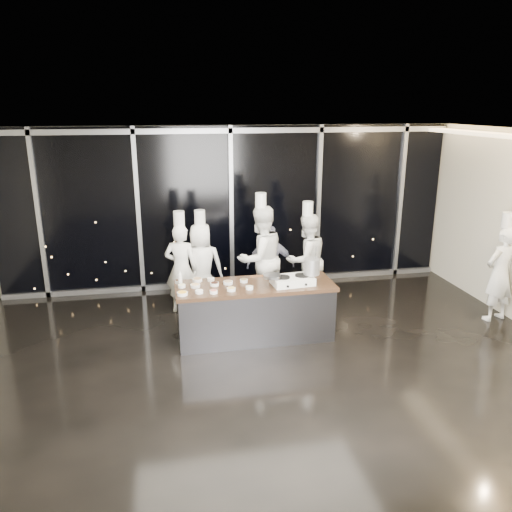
{
  "coord_description": "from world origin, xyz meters",
  "views": [
    {
      "loc": [
        -1.36,
        -6.24,
        3.56
      ],
      "look_at": [
        0.07,
        1.2,
        1.26
      ],
      "focal_mm": 35.0,
      "sensor_mm": 36.0,
      "label": 1
    }
  ],
  "objects_px": {
    "chef_center": "(261,258)",
    "chef_side": "(500,273)",
    "stock_pot": "(312,266)",
    "chef_left": "(201,265)",
    "demo_counter": "(255,311)",
    "chef_right": "(306,259)",
    "frying_pan": "(271,276)",
    "stove": "(292,280)",
    "guest": "(271,265)",
    "chef_far_left": "(181,267)"
  },
  "relations": [
    {
      "from": "chef_center",
      "to": "chef_side",
      "type": "xyz_separation_m",
      "value": [
        3.88,
        -1.25,
        -0.11
      ]
    },
    {
      "from": "stock_pot",
      "to": "chef_left",
      "type": "xyz_separation_m",
      "value": [
        -1.59,
        1.49,
        -0.36
      ]
    },
    {
      "from": "demo_counter",
      "to": "chef_right",
      "type": "xyz_separation_m",
      "value": [
        1.19,
        1.23,
        0.41
      ]
    },
    {
      "from": "demo_counter",
      "to": "frying_pan",
      "type": "xyz_separation_m",
      "value": [
        0.23,
        -0.12,
        0.61
      ]
    },
    {
      "from": "stove",
      "to": "chef_left",
      "type": "xyz_separation_m",
      "value": [
        -1.28,
        1.5,
        -0.16
      ]
    },
    {
      "from": "stove",
      "to": "stock_pot",
      "type": "distance_m",
      "value": 0.37
    },
    {
      "from": "frying_pan",
      "to": "stock_pot",
      "type": "xyz_separation_m",
      "value": [
        0.65,
        0.03,
        0.1
      ]
    },
    {
      "from": "guest",
      "to": "chef_right",
      "type": "distance_m",
      "value": 0.66
    },
    {
      "from": "chef_far_left",
      "to": "chef_center",
      "type": "height_order",
      "value": "chef_center"
    },
    {
      "from": "chef_far_left",
      "to": "chef_right",
      "type": "distance_m",
      "value": 2.27
    },
    {
      "from": "demo_counter",
      "to": "frying_pan",
      "type": "relative_size",
      "value": 5.08
    },
    {
      "from": "stock_pot",
      "to": "chef_side",
      "type": "relative_size",
      "value": 0.13
    },
    {
      "from": "demo_counter",
      "to": "guest",
      "type": "xyz_separation_m",
      "value": [
        0.55,
        1.35,
        0.29
      ]
    },
    {
      "from": "stove",
      "to": "guest",
      "type": "height_order",
      "value": "guest"
    },
    {
      "from": "stock_pot",
      "to": "guest",
      "type": "relative_size",
      "value": 0.17
    },
    {
      "from": "stock_pot",
      "to": "chef_center",
      "type": "distance_m",
      "value": 1.38
    },
    {
      "from": "chef_right",
      "to": "guest",
      "type": "bearing_deg",
      "value": -29.62
    },
    {
      "from": "demo_counter",
      "to": "chef_far_left",
      "type": "bearing_deg",
      "value": 129.91
    },
    {
      "from": "stock_pot",
      "to": "chef_side",
      "type": "xyz_separation_m",
      "value": [
        3.32,
        0.0,
        -0.32
      ]
    },
    {
      "from": "chef_left",
      "to": "chef_side",
      "type": "bearing_deg",
      "value": 167.89
    },
    {
      "from": "stock_pot",
      "to": "chef_center",
      "type": "relative_size",
      "value": 0.12
    },
    {
      "from": "stock_pot",
      "to": "chef_far_left",
      "type": "distance_m",
      "value": 2.42
    },
    {
      "from": "demo_counter",
      "to": "chef_left",
      "type": "distance_m",
      "value": 1.61
    },
    {
      "from": "chef_left",
      "to": "chef_side",
      "type": "distance_m",
      "value": 5.13
    },
    {
      "from": "chef_left",
      "to": "chef_center",
      "type": "height_order",
      "value": "chef_center"
    },
    {
      "from": "demo_counter",
      "to": "frying_pan",
      "type": "distance_m",
      "value": 0.66
    },
    {
      "from": "demo_counter",
      "to": "chef_center",
      "type": "distance_m",
      "value": 1.3
    },
    {
      "from": "chef_center",
      "to": "chef_left",
      "type": "bearing_deg",
      "value": -36.97
    },
    {
      "from": "chef_left",
      "to": "chef_center",
      "type": "relative_size",
      "value": 0.85
    },
    {
      "from": "demo_counter",
      "to": "chef_center",
      "type": "height_order",
      "value": "chef_center"
    },
    {
      "from": "chef_left",
      "to": "guest",
      "type": "height_order",
      "value": "chef_left"
    },
    {
      "from": "demo_counter",
      "to": "chef_right",
      "type": "bearing_deg",
      "value": 45.87
    },
    {
      "from": "chef_left",
      "to": "chef_center",
      "type": "distance_m",
      "value": 1.07
    },
    {
      "from": "chef_center",
      "to": "chef_right",
      "type": "height_order",
      "value": "chef_center"
    },
    {
      "from": "frying_pan",
      "to": "guest",
      "type": "distance_m",
      "value": 1.54
    },
    {
      "from": "frying_pan",
      "to": "stove",
      "type": "bearing_deg",
      "value": -2.55
    },
    {
      "from": "chef_left",
      "to": "guest",
      "type": "xyz_separation_m",
      "value": [
        1.26,
        -0.05,
        -0.06
      ]
    },
    {
      "from": "chef_center",
      "to": "stock_pot",
      "type": "bearing_deg",
      "value": 89.94
    },
    {
      "from": "chef_right",
      "to": "demo_counter",
      "type": "bearing_deg",
      "value": 26.76
    },
    {
      "from": "stove",
      "to": "frying_pan",
      "type": "distance_m",
      "value": 0.36
    },
    {
      "from": "frying_pan",
      "to": "chef_center",
      "type": "height_order",
      "value": "chef_center"
    },
    {
      "from": "demo_counter",
      "to": "chef_right",
      "type": "relative_size",
      "value": 1.27
    },
    {
      "from": "demo_counter",
      "to": "stock_pot",
      "type": "distance_m",
      "value": 1.13
    },
    {
      "from": "stove",
      "to": "frying_pan",
      "type": "bearing_deg",
      "value": 177.45
    },
    {
      "from": "stove",
      "to": "chef_left",
      "type": "relative_size",
      "value": 0.37
    },
    {
      "from": "stove",
      "to": "frying_pan",
      "type": "height_order",
      "value": "frying_pan"
    },
    {
      "from": "frying_pan",
      "to": "chef_center",
      "type": "xyz_separation_m",
      "value": [
        0.09,
        1.28,
        -0.11
      ]
    },
    {
      "from": "stock_pot",
      "to": "guest",
      "type": "height_order",
      "value": "guest"
    },
    {
      "from": "chef_center",
      "to": "chef_far_left",
      "type": "bearing_deg",
      "value": -29.34
    },
    {
      "from": "stove",
      "to": "stock_pot",
      "type": "relative_size",
      "value": 2.66
    }
  ]
}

